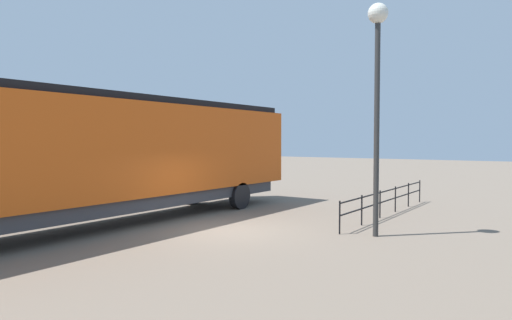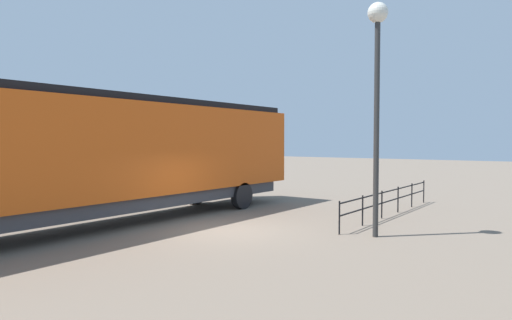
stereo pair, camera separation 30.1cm
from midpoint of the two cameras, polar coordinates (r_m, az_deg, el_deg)
ground_plane at (r=14.67m, az=-4.18°, el=-8.76°), size 120.00×120.00×0.00m
locomotive at (r=16.35m, az=-16.75°, el=0.88°), size 2.92×16.97×4.36m
lamp_post at (r=14.08m, az=14.30°, el=11.44°), size 0.59×0.59×6.85m
platform_fence at (r=18.24m, az=15.68°, el=-4.53°), size 0.05×8.90×1.02m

